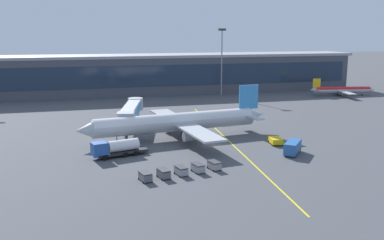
{
  "coord_description": "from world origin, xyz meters",
  "views": [
    {
      "loc": [
        -26.16,
        -84.39,
        23.74
      ],
      "look_at": [
        -3.09,
        4.91,
        4.5
      ],
      "focal_mm": 40.19,
      "sensor_mm": 36.0,
      "label": 1
    }
  ],
  "objects_px": {
    "baggage_cart_3": "(198,168)",
    "baggage_cart_4": "(214,165)",
    "main_airliner": "(178,122)",
    "baggage_cart_0": "(145,176)",
    "pushback_tug": "(276,140)",
    "baggage_cart_2": "(181,170)",
    "lavatory_truck": "(293,147)",
    "commuter_jet_far": "(342,90)",
    "baggage_cart_1": "(164,173)",
    "fuel_tanker": "(116,148)"
  },
  "relations": [
    {
      "from": "main_airliner",
      "to": "baggage_cart_1",
      "type": "distance_m",
      "value": 26.57
    },
    {
      "from": "lavatory_truck",
      "to": "baggage_cart_4",
      "type": "xyz_separation_m",
      "value": [
        -17.83,
        -5.41,
        -0.64
      ]
    },
    {
      "from": "baggage_cart_2",
      "to": "baggage_cart_4",
      "type": "relative_size",
      "value": 1.0
    },
    {
      "from": "pushback_tug",
      "to": "baggage_cart_3",
      "type": "xyz_separation_m",
      "value": [
        -20.86,
        -13.55,
        -0.07
      ]
    },
    {
      "from": "commuter_jet_far",
      "to": "pushback_tug",
      "type": "bearing_deg",
      "value": -133.07
    },
    {
      "from": "fuel_tanker",
      "to": "baggage_cart_1",
      "type": "xyz_separation_m",
      "value": [
        6.54,
        -14.14,
        -0.96
      ]
    },
    {
      "from": "pushback_tug",
      "to": "commuter_jet_far",
      "type": "xyz_separation_m",
      "value": [
        54.14,
        57.92,
        1.36
      ]
    },
    {
      "from": "main_airliner",
      "to": "baggage_cart_1",
      "type": "xyz_separation_m",
      "value": [
        -8.0,
        -25.16,
        -3.01
      ]
    },
    {
      "from": "main_airliner",
      "to": "lavatory_truck",
      "type": "xyz_separation_m",
      "value": [
        19.19,
        -17.62,
        -2.37
      ]
    },
    {
      "from": "lavatory_truck",
      "to": "pushback_tug",
      "type": "bearing_deg",
      "value": 90.72
    },
    {
      "from": "baggage_cart_0",
      "to": "baggage_cart_2",
      "type": "bearing_deg",
      "value": 12.82
    },
    {
      "from": "baggage_cart_3",
      "to": "baggage_cart_4",
      "type": "height_order",
      "value": "same"
    },
    {
      "from": "baggage_cart_0",
      "to": "baggage_cart_4",
      "type": "relative_size",
      "value": 1.0
    },
    {
      "from": "baggage_cart_2",
      "to": "commuter_jet_far",
      "type": "distance_m",
      "value": 106.36
    },
    {
      "from": "baggage_cart_3",
      "to": "baggage_cart_2",
      "type": "bearing_deg",
      "value": -167.18
    },
    {
      "from": "baggage_cart_2",
      "to": "baggage_cart_1",
      "type": "bearing_deg",
      "value": -167.18
    },
    {
      "from": "baggage_cart_1",
      "to": "baggage_cart_2",
      "type": "height_order",
      "value": "same"
    },
    {
      "from": "pushback_tug",
      "to": "baggage_cart_1",
      "type": "xyz_separation_m",
      "value": [
        -27.1,
        -14.97,
        -0.07
      ]
    },
    {
      "from": "pushback_tug",
      "to": "baggage_cart_3",
      "type": "bearing_deg",
      "value": -146.99
    },
    {
      "from": "pushback_tug",
      "to": "baggage_cart_2",
      "type": "xyz_separation_m",
      "value": [
        -23.98,
        -14.26,
        -0.07
      ]
    },
    {
      "from": "main_airliner",
      "to": "commuter_jet_far",
      "type": "xyz_separation_m",
      "value": [
        73.24,
        47.72,
        -1.58
      ]
    },
    {
      "from": "pushback_tug",
      "to": "baggage_cart_3",
      "type": "height_order",
      "value": "baggage_cart_3"
    },
    {
      "from": "pushback_tug",
      "to": "baggage_cart_1",
      "type": "relative_size",
      "value": 1.4
    },
    {
      "from": "lavatory_truck",
      "to": "baggage_cart_2",
      "type": "distance_m",
      "value": 25.03
    },
    {
      "from": "fuel_tanker",
      "to": "commuter_jet_far",
      "type": "distance_m",
      "value": 105.62
    },
    {
      "from": "lavatory_truck",
      "to": "baggage_cart_3",
      "type": "height_order",
      "value": "lavatory_truck"
    },
    {
      "from": "lavatory_truck",
      "to": "fuel_tanker",
      "type": "bearing_deg",
      "value": 168.93
    },
    {
      "from": "baggage_cart_0",
      "to": "baggage_cart_2",
      "type": "xyz_separation_m",
      "value": [
        6.24,
        1.42,
        0.0
      ]
    },
    {
      "from": "pushback_tug",
      "to": "baggage_cart_4",
      "type": "height_order",
      "value": "baggage_cart_4"
    },
    {
      "from": "baggage_cart_1",
      "to": "baggage_cart_2",
      "type": "xyz_separation_m",
      "value": [
        3.12,
        0.71,
        0.0
      ]
    },
    {
      "from": "baggage_cart_1",
      "to": "main_airliner",
      "type": "bearing_deg",
      "value": 72.36
    },
    {
      "from": "baggage_cart_4",
      "to": "commuter_jet_far",
      "type": "xyz_separation_m",
      "value": [
        71.87,
        70.75,
        1.42
      ]
    },
    {
      "from": "baggage_cart_0",
      "to": "baggage_cart_2",
      "type": "relative_size",
      "value": 1.0
    },
    {
      "from": "baggage_cart_3",
      "to": "baggage_cart_4",
      "type": "xyz_separation_m",
      "value": [
        3.12,
        0.71,
        0.0
      ]
    },
    {
      "from": "main_airliner",
      "to": "baggage_cart_4",
      "type": "bearing_deg",
      "value": -86.62
    },
    {
      "from": "main_airliner",
      "to": "fuel_tanker",
      "type": "relative_size",
      "value": 4.02
    },
    {
      "from": "main_airliner",
      "to": "baggage_cart_2",
      "type": "xyz_separation_m",
      "value": [
        -4.88,
        -24.45,
        -3.01
      ]
    },
    {
      "from": "baggage_cart_1",
      "to": "baggage_cart_3",
      "type": "distance_m",
      "value": 6.4
    },
    {
      "from": "pushback_tug",
      "to": "baggage_cart_3",
      "type": "relative_size",
      "value": 1.4
    },
    {
      "from": "main_airliner",
      "to": "fuel_tanker",
      "type": "height_order",
      "value": "main_airliner"
    },
    {
      "from": "baggage_cart_0",
      "to": "baggage_cart_2",
      "type": "height_order",
      "value": "same"
    },
    {
      "from": "lavatory_truck",
      "to": "commuter_jet_far",
      "type": "distance_m",
      "value": 84.8
    },
    {
      "from": "baggage_cart_0",
      "to": "commuter_jet_far",
      "type": "bearing_deg",
      "value": 41.1
    },
    {
      "from": "baggage_cart_3",
      "to": "commuter_jet_far",
      "type": "bearing_deg",
      "value": 43.62
    },
    {
      "from": "fuel_tanker",
      "to": "baggage_cart_2",
      "type": "distance_m",
      "value": 16.57
    },
    {
      "from": "main_airliner",
      "to": "baggage_cart_0",
      "type": "height_order",
      "value": "main_airliner"
    },
    {
      "from": "fuel_tanker",
      "to": "pushback_tug",
      "type": "distance_m",
      "value": 33.66
    },
    {
      "from": "lavatory_truck",
      "to": "baggage_cart_4",
      "type": "relative_size",
      "value": 2.03
    },
    {
      "from": "baggage_cart_2",
      "to": "lavatory_truck",
      "type": "bearing_deg",
      "value": 15.84
    },
    {
      "from": "fuel_tanker",
      "to": "baggage_cart_1",
      "type": "bearing_deg",
      "value": -65.19
    }
  ]
}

